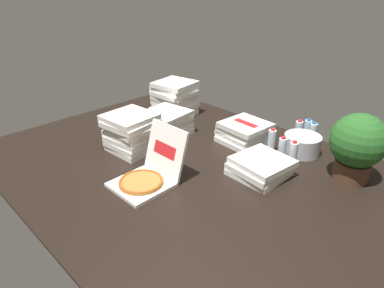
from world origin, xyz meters
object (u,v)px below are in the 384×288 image
at_px(water_bottle_0, 272,141).
at_px(potted_plant, 357,145).
at_px(pizza_stack_right_near, 175,99).
at_px(water_bottle_1, 282,149).
at_px(pizza_stack_left_near, 244,132).
at_px(open_pizza_box, 148,173).
at_px(water_bottle_2, 293,154).
at_px(pizza_stack_right_far, 166,122).
at_px(pizza_stack_right_mid, 133,132).
at_px(water_bottle_3, 298,131).
at_px(ice_bucket, 302,144).
at_px(pizza_stack_left_mid, 260,167).
at_px(water_bottle_4, 313,134).
at_px(water_bottle_5, 307,130).

height_order(water_bottle_0, potted_plant, potted_plant).
distance_m(pizza_stack_right_near, water_bottle_1, 1.39).
xyz_separation_m(pizza_stack_left_near, water_bottle_0, (0.29, 0.01, 0.01)).
distance_m(open_pizza_box, water_bottle_0, 1.12).
xyz_separation_m(pizza_stack_right_near, water_bottle_2, (1.49, -0.10, -0.08)).
height_order(pizza_stack_right_far, pizza_stack_right_mid, pizza_stack_right_mid).
bearing_deg(water_bottle_3, ice_bucket, -52.92).
xyz_separation_m(water_bottle_2, potted_plant, (0.41, 0.13, 0.18)).
bearing_deg(water_bottle_3, pizza_stack_right_far, -143.69).
xyz_separation_m(pizza_stack_left_mid, water_bottle_4, (0.03, 0.78, 0.03)).
bearing_deg(pizza_stack_right_far, ice_bucket, 25.95).
xyz_separation_m(ice_bucket, water_bottle_5, (-0.09, 0.26, 0.02)).
bearing_deg(potted_plant, pizza_stack_right_near, -178.96).
bearing_deg(potted_plant, water_bottle_5, 145.81).
height_order(pizza_stack_left_mid, water_bottle_4, water_bottle_4).
bearing_deg(pizza_stack_left_mid, water_bottle_0, 111.63).
bearing_deg(pizza_stack_left_mid, water_bottle_5, 93.09).
relative_size(water_bottle_1, water_bottle_5, 1.00).
relative_size(pizza_stack_left_near, water_bottle_5, 2.04).
bearing_deg(water_bottle_2, water_bottle_3, 113.60).
xyz_separation_m(pizza_stack_right_mid, pizza_stack_left_near, (0.60, 0.81, -0.07)).
distance_m(pizza_stack_right_far, water_bottle_3, 1.23).
relative_size(pizza_stack_right_far, water_bottle_2, 2.03).
relative_size(pizza_stack_right_near, water_bottle_4, 2.09).
relative_size(pizza_stack_left_mid, pizza_stack_right_mid, 1.00).
height_order(pizza_stack_right_far, ice_bucket, pizza_stack_right_far).
bearing_deg(pizza_stack_right_mid, water_bottle_4, 48.22).
bearing_deg(ice_bucket, water_bottle_2, -78.58).
distance_m(pizza_stack_left_near, water_bottle_1, 0.44).
distance_m(pizza_stack_left_mid, water_bottle_1, 0.32).
relative_size(water_bottle_0, water_bottle_2, 1.00).
distance_m(pizza_stack_right_far, water_bottle_1, 1.12).
bearing_deg(pizza_stack_left_near, pizza_stack_right_far, -148.87).
distance_m(pizza_stack_left_mid, pizza_stack_left_near, 0.59).
height_order(pizza_stack_left_mid, pizza_stack_right_mid, pizza_stack_right_mid).
bearing_deg(water_bottle_4, water_bottle_0, -115.89).
relative_size(pizza_stack_right_mid, water_bottle_1, 2.03).
bearing_deg(water_bottle_0, water_bottle_3, 78.48).
distance_m(pizza_stack_left_near, water_bottle_4, 0.61).
bearing_deg(pizza_stack_right_far, pizza_stack_left_near, 31.13).
relative_size(water_bottle_0, water_bottle_5, 1.00).
height_order(pizza_stack_left_near, water_bottle_4, water_bottle_4).
distance_m(water_bottle_4, potted_plant, 0.62).
bearing_deg(pizza_stack_right_far, water_bottle_4, 34.95).
xyz_separation_m(pizza_stack_right_mid, water_bottle_3, (0.95, 1.15, -0.06)).
distance_m(open_pizza_box, water_bottle_2, 1.15).
bearing_deg(open_pizza_box, water_bottle_0, 70.94).
relative_size(water_bottle_1, potted_plant, 0.42).
bearing_deg(pizza_stack_right_mid, water_bottle_5, 51.04).
distance_m(water_bottle_2, potted_plant, 0.47).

